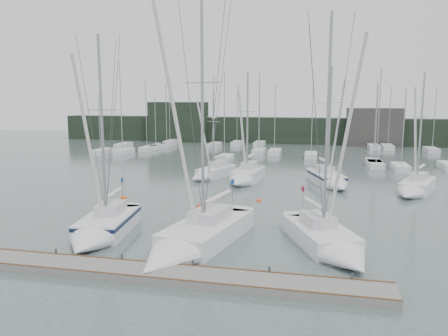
% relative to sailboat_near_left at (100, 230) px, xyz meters
% --- Properties ---
extents(ground, '(160.00, 160.00, 0.00)m').
position_rel_sailboat_near_left_xyz_m(ground, '(5.42, 0.08, -0.59)').
color(ground, '#485754').
rests_on(ground, ground).
extents(dock, '(24.00, 2.00, 0.40)m').
position_rel_sailboat_near_left_xyz_m(dock, '(5.42, -4.92, -0.39)').
color(dock, slate).
rests_on(dock, ground).
extents(far_treeline, '(90.00, 4.00, 5.00)m').
position_rel_sailboat_near_left_xyz_m(far_treeline, '(5.42, 62.08, 1.91)').
color(far_treeline, black).
rests_on(far_treeline, ground).
extents(far_building_left, '(12.00, 3.00, 8.00)m').
position_rel_sailboat_near_left_xyz_m(far_building_left, '(-14.58, 60.08, 3.41)').
color(far_building_left, black).
rests_on(far_building_left, ground).
extents(far_building_right, '(10.00, 3.00, 7.00)m').
position_rel_sailboat_near_left_xyz_m(far_building_right, '(23.42, 60.08, 2.91)').
color(far_building_right, '#3B3937').
rests_on(far_building_right, ground).
extents(mast_forest, '(57.45, 28.05, 14.70)m').
position_rel_sailboat_near_left_xyz_m(mast_forest, '(5.19, 45.48, -0.12)').
color(mast_forest, silver).
rests_on(mast_forest, ground).
extents(sailboat_near_left, '(3.91, 8.95, 13.99)m').
position_rel_sailboat_near_left_xyz_m(sailboat_near_left, '(0.00, 0.00, 0.00)').
color(sailboat_near_left, silver).
rests_on(sailboat_near_left, ground).
extents(sailboat_near_center, '(5.54, 11.53, 16.93)m').
position_rel_sailboat_near_left_xyz_m(sailboat_near_center, '(6.31, -1.09, -0.01)').
color(sailboat_near_center, silver).
rests_on(sailboat_near_center, ground).
extents(sailboat_near_right, '(5.98, 9.01, 14.89)m').
position_rel_sailboat_near_left_xyz_m(sailboat_near_right, '(14.63, 0.40, -0.05)').
color(sailboat_near_right, silver).
rests_on(sailboat_near_right, ground).
extents(sailboat_mid_b, '(4.42, 7.48, 10.57)m').
position_rel_sailboat_near_left_xyz_m(sailboat_mid_b, '(1.62, 22.01, -0.07)').
color(sailboat_mid_b, silver).
rests_on(sailboat_mid_b, ground).
extents(sailboat_mid_c, '(3.37, 7.56, 12.52)m').
position_rel_sailboat_near_left_xyz_m(sailboat_mid_c, '(5.98, 20.23, 0.03)').
color(sailboat_mid_c, silver).
rests_on(sailboat_mid_c, ground).
extents(sailboat_mid_d, '(4.90, 8.16, 13.01)m').
position_rel_sailboat_near_left_xyz_m(sailboat_mid_d, '(14.94, 20.51, 0.00)').
color(sailboat_mid_d, silver).
rests_on(sailboat_mid_d, ground).
extents(sailboat_mid_e, '(5.18, 7.96, 12.09)m').
position_rel_sailboat_near_left_xyz_m(sailboat_mid_e, '(22.47, 18.20, -0.04)').
color(sailboat_mid_e, silver).
rests_on(sailboat_mid_e, ground).
extents(buoy_a, '(0.45, 0.45, 0.45)m').
position_rel_sailboat_near_left_xyz_m(buoy_a, '(3.98, 9.53, -0.59)').
color(buoy_a, '#EB4E14').
rests_on(buoy_a, ground).
extents(buoy_b, '(0.47, 0.47, 0.47)m').
position_rel_sailboat_near_left_xyz_m(buoy_b, '(8.61, 12.56, -0.59)').
color(buoy_b, '#EB4E14').
rests_on(buoy_b, ground).
extents(buoy_c, '(0.61, 0.61, 0.61)m').
position_rel_sailboat_near_left_xyz_m(buoy_c, '(-3.44, 10.71, -0.59)').
color(buoy_c, '#EB4E14').
rests_on(buoy_c, ground).
extents(seagull, '(0.95, 0.47, 0.19)m').
position_rel_sailboat_near_left_xyz_m(seagull, '(7.16, 1.75, 7.23)').
color(seagull, silver).
rests_on(seagull, ground).
extents(buoy_d, '(0.49, 0.49, 0.49)m').
position_rel_sailboat_near_left_xyz_m(buoy_d, '(5.05, 13.52, -0.59)').
color(buoy_d, '#EB4E14').
rests_on(buoy_d, ground).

